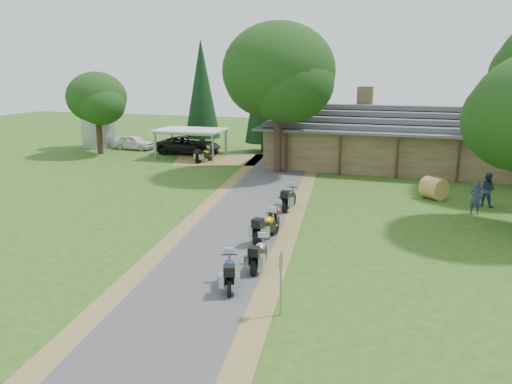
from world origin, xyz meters
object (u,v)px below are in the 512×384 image
(motorcycle_row_e, at_px, (289,197))
(motorcycle_row_b, at_px, (259,253))
(car_dark_suv, at_px, (189,140))
(car_white_sedan, at_px, (134,140))
(motorcycle_row_c, at_px, (266,226))
(silo, at_px, (97,113))
(carport, at_px, (191,144))
(motorcycle_row_a, at_px, (229,271))
(hay_bale, at_px, (434,188))
(motorcycle_row_d, at_px, (277,214))
(motorcycle_carport_a, at_px, (204,154))
(lodge, at_px, (401,136))

(motorcycle_row_e, bearing_deg, motorcycle_row_b, -171.23)
(car_dark_suv, distance_m, motorcycle_row_b, 27.86)
(car_white_sedan, xyz_separation_m, motorcycle_row_c, (19.97, -21.33, -0.16))
(silo, bearing_deg, motorcycle_row_c, -41.86)
(carport, height_order, motorcycle_row_a, carport)
(motorcycle_row_a, bearing_deg, car_dark_suv, 7.21)
(carport, relative_size, car_dark_suv, 0.91)
(silo, height_order, motorcycle_row_a, silo)
(car_dark_suv, height_order, motorcycle_row_b, car_dark_suv)
(motorcycle_row_b, xyz_separation_m, hay_bale, (6.56, 13.48, 0.01))
(silo, distance_m, motorcycle_row_c, 32.39)
(carport, bearing_deg, motorcycle_row_d, -55.38)
(motorcycle_row_a, distance_m, motorcycle_carport_a, 24.85)
(lodge, distance_m, motorcycle_row_b, 23.51)
(carport, relative_size, motorcycle_row_c, 2.81)
(carport, xyz_separation_m, motorcycle_row_c, (12.61, -18.72, -0.55))
(lodge, bearing_deg, hay_bale, -75.90)
(hay_bale, bearing_deg, motorcycle_row_b, -115.94)
(silo, relative_size, car_white_sedan, 1.28)
(silo, xyz_separation_m, motorcycle_row_b, (24.72, -24.69, -2.69))
(motorcycle_row_d, distance_m, motorcycle_carport_a, 18.19)
(motorcycle_row_b, height_order, hay_bale, hay_bale)
(motorcycle_row_a, bearing_deg, motorcycle_carport_a, 4.76)
(lodge, bearing_deg, car_dark_suv, 177.80)
(motorcycle_row_d, height_order, motorcycle_carport_a, motorcycle_carport_a)
(silo, height_order, motorcycle_row_e, silo)
(carport, bearing_deg, motorcycle_row_a, -64.25)
(carport, height_order, motorcycle_carport_a, carport)
(motorcycle_row_a, relative_size, hay_bale, 1.44)
(carport, distance_m, motorcycle_row_b, 25.60)
(car_white_sedan, bearing_deg, motorcycle_row_e, -125.36)
(motorcycle_carport_a, bearing_deg, car_white_sedan, 83.41)
(silo, relative_size, carport, 1.15)
(motorcycle_row_e, distance_m, motorcycle_carport_a, 15.67)
(carport, bearing_deg, car_white_sedan, 157.97)
(motorcycle_row_c, bearing_deg, car_white_sedan, 52.83)
(lodge, xyz_separation_m, motorcycle_row_d, (-5.01, -17.61, -1.87))
(carport, height_order, car_dark_suv, carport)
(carport, height_order, car_white_sedan, carport)
(lodge, relative_size, hay_bale, 16.52)
(motorcycle_row_b, bearing_deg, motorcycle_carport_a, 25.51)
(carport, distance_m, car_dark_suv, 2.26)
(motorcycle_carport_a, bearing_deg, hay_bale, -93.21)
(lodge, height_order, motorcycle_row_d, lodge)
(car_white_sedan, relative_size, motorcycle_row_a, 2.79)
(silo, height_order, carport, silo)
(silo, bearing_deg, motorcycle_row_d, -38.86)
(lodge, bearing_deg, motorcycle_row_a, -100.37)
(lodge, xyz_separation_m, motorcycle_row_c, (-4.82, -19.92, -1.74))
(motorcycle_row_a, height_order, motorcycle_row_e, motorcycle_row_e)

